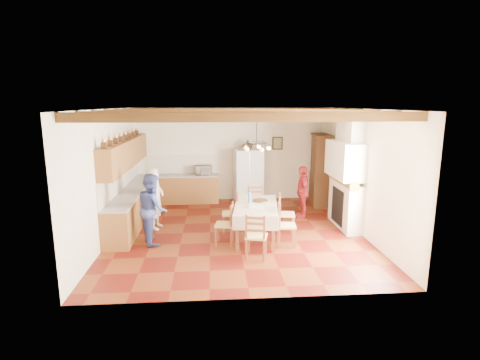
% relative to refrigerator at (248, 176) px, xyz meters
% --- Properties ---
extents(floor, '(6.00, 6.50, 0.02)m').
position_rel_refrigerator_xyz_m(floor, '(-0.55, -2.78, -0.87)').
color(floor, '#52110A').
rests_on(floor, ground).
extents(ceiling, '(6.00, 6.50, 0.02)m').
position_rel_refrigerator_xyz_m(ceiling, '(-0.55, -2.78, 2.15)').
color(ceiling, white).
rests_on(ceiling, ground).
extents(wall_back, '(6.00, 0.02, 3.00)m').
position_rel_refrigerator_xyz_m(wall_back, '(-0.55, 0.48, 0.64)').
color(wall_back, '#EDE0C6').
rests_on(wall_back, ground).
extents(wall_front, '(6.00, 0.02, 3.00)m').
position_rel_refrigerator_xyz_m(wall_front, '(-0.55, -6.04, 0.64)').
color(wall_front, '#EDE0C6').
rests_on(wall_front, ground).
extents(wall_left, '(0.02, 6.50, 3.00)m').
position_rel_refrigerator_xyz_m(wall_left, '(-3.56, -2.78, 0.64)').
color(wall_left, '#EDE0C6').
rests_on(wall_left, ground).
extents(wall_right, '(0.02, 6.50, 3.00)m').
position_rel_refrigerator_xyz_m(wall_right, '(2.46, -2.78, 0.64)').
color(wall_right, '#EDE0C6').
rests_on(wall_right, ground).
extents(ceiling_beams, '(6.00, 6.30, 0.16)m').
position_rel_refrigerator_xyz_m(ceiling_beams, '(-0.55, -2.78, 2.05)').
color(ceiling_beams, '#3C220C').
rests_on(ceiling_beams, ground).
extents(lower_cabinets_left, '(0.60, 4.30, 0.86)m').
position_rel_refrigerator_xyz_m(lower_cabinets_left, '(-3.25, -1.73, -0.43)').
color(lower_cabinets_left, brown).
rests_on(lower_cabinets_left, ground).
extents(lower_cabinets_back, '(2.30, 0.60, 0.86)m').
position_rel_refrigerator_xyz_m(lower_cabinets_back, '(-2.10, 0.17, -0.43)').
color(lower_cabinets_back, brown).
rests_on(lower_cabinets_back, ground).
extents(countertop_left, '(0.62, 4.30, 0.04)m').
position_rel_refrigerator_xyz_m(countertop_left, '(-3.25, -1.73, 0.02)').
color(countertop_left, gray).
rests_on(countertop_left, lower_cabinets_left).
extents(countertop_back, '(2.34, 0.62, 0.04)m').
position_rel_refrigerator_xyz_m(countertop_back, '(-2.10, 0.17, 0.02)').
color(countertop_back, gray).
rests_on(countertop_back, lower_cabinets_back).
extents(backsplash_left, '(0.03, 4.30, 0.60)m').
position_rel_refrigerator_xyz_m(backsplash_left, '(-3.54, -1.73, 0.34)').
color(backsplash_left, silver).
rests_on(backsplash_left, ground).
extents(backsplash_back, '(2.30, 0.03, 0.60)m').
position_rel_refrigerator_xyz_m(backsplash_back, '(-2.10, 0.45, 0.34)').
color(backsplash_back, silver).
rests_on(backsplash_back, ground).
extents(upper_cabinets, '(0.35, 4.20, 0.70)m').
position_rel_refrigerator_xyz_m(upper_cabinets, '(-3.38, -1.73, 0.99)').
color(upper_cabinets, brown).
rests_on(upper_cabinets, ground).
extents(fireplace, '(0.56, 1.60, 2.80)m').
position_rel_refrigerator_xyz_m(fireplace, '(2.17, -2.58, 0.54)').
color(fireplace, beige).
rests_on(fireplace, ground).
extents(wall_picture, '(0.34, 0.03, 0.42)m').
position_rel_refrigerator_xyz_m(wall_picture, '(1.00, 0.45, 0.99)').
color(wall_picture, black).
rests_on(wall_picture, ground).
extents(refrigerator, '(0.92, 0.78, 1.71)m').
position_rel_refrigerator_xyz_m(refrigerator, '(0.00, 0.00, 0.00)').
color(refrigerator, silver).
rests_on(refrigerator, floor).
extents(hutch, '(0.67, 1.27, 2.21)m').
position_rel_refrigerator_xyz_m(hutch, '(2.20, -0.42, 0.25)').
color(hutch, '#3D2012').
rests_on(hutch, floor).
extents(dining_table, '(1.19, 1.98, 0.82)m').
position_rel_refrigerator_xyz_m(dining_table, '(-0.13, -3.23, -0.12)').
color(dining_table, silver).
rests_on(dining_table, floor).
extents(chandelier, '(0.47, 0.47, 0.03)m').
position_rel_refrigerator_xyz_m(chandelier, '(-0.13, -3.23, 1.39)').
color(chandelier, black).
rests_on(chandelier, ground).
extents(chair_left_near, '(0.47, 0.48, 0.96)m').
position_rel_refrigerator_xyz_m(chair_left_near, '(-0.88, -3.58, -0.38)').
color(chair_left_near, brown).
rests_on(chair_left_near, floor).
extents(chair_left_far, '(0.42, 0.44, 0.96)m').
position_rel_refrigerator_xyz_m(chair_left_far, '(-0.71, -2.73, -0.38)').
color(chair_left_far, brown).
rests_on(chair_left_far, floor).
extents(chair_right_near, '(0.44, 0.46, 0.96)m').
position_rel_refrigerator_xyz_m(chair_right_near, '(0.49, -3.76, -0.38)').
color(chair_right_near, brown).
rests_on(chair_right_near, floor).
extents(chair_right_far, '(0.46, 0.48, 0.96)m').
position_rel_refrigerator_xyz_m(chair_right_far, '(0.66, -2.89, -0.38)').
color(chair_right_far, brown).
rests_on(chair_right_far, floor).
extents(chair_end_near, '(0.51, 0.49, 0.96)m').
position_rel_refrigerator_xyz_m(chair_end_near, '(-0.26, -4.38, -0.38)').
color(chair_end_near, brown).
rests_on(chair_end_near, floor).
extents(chair_end_far, '(0.45, 0.43, 0.96)m').
position_rel_refrigerator_xyz_m(chair_end_far, '(-0.00, -2.00, -0.38)').
color(chair_end_far, brown).
rests_on(chair_end_far, floor).
extents(person_man, '(0.45, 0.62, 1.57)m').
position_rel_refrigerator_xyz_m(person_man, '(-2.56, -2.33, -0.07)').
color(person_man, silver).
rests_on(person_man, floor).
extents(person_woman_blue, '(0.83, 0.93, 1.60)m').
position_rel_refrigerator_xyz_m(person_woman_blue, '(-2.49, -3.34, -0.06)').
color(person_woman_blue, '#394A90').
rests_on(person_woman_blue, floor).
extents(person_woman_red, '(0.36, 0.85, 1.45)m').
position_rel_refrigerator_xyz_m(person_woman_red, '(1.35, -1.66, -0.13)').
color(person_woman_red, '#B12125').
rests_on(person_woman_red, floor).
extents(microwave, '(0.55, 0.40, 0.28)m').
position_rel_refrigerator_xyz_m(microwave, '(-1.41, 0.17, 0.19)').
color(microwave, silver).
rests_on(microwave, countertop_back).
extents(fridge_vase, '(0.31, 0.31, 0.30)m').
position_rel_refrigerator_xyz_m(fridge_vase, '(-0.01, 0.00, 1.01)').
color(fridge_vase, '#3D2012').
rests_on(fridge_vase, refrigerator).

